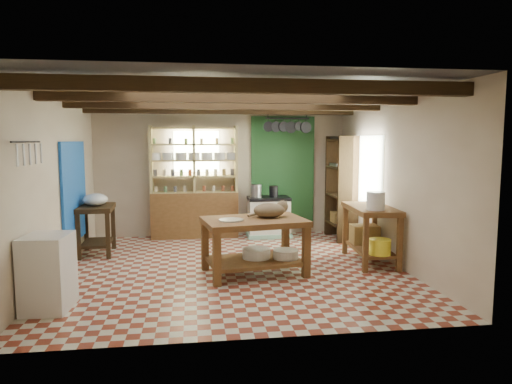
{
  "coord_description": "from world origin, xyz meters",
  "views": [
    {
      "loc": [
        -0.58,
        -6.7,
        1.92
      ],
      "look_at": [
        0.4,
        0.3,
        1.12
      ],
      "focal_mm": 32.0,
      "sensor_mm": 36.0,
      "label": 1
    }
  ],
  "objects": [
    {
      "name": "green_wall_patch",
      "position": [
        1.25,
        2.47,
        1.25
      ],
      "size": [
        1.3,
        0.04,
        2.3
      ],
      "primitive_type": "cube",
      "color": "#1F4F24",
      "rests_on": "wall_back"
    },
    {
      "name": "ceiling_beams",
      "position": [
        0.0,
        0.0,
        2.48
      ],
      "size": [
        5.0,
        3.8,
        0.15
      ],
      "primitive_type": "cube",
      "color": "#352412",
      "rests_on": "ceiling"
    },
    {
      "name": "utensil_rail",
      "position": [
        -2.44,
        -1.2,
        1.78
      ],
      "size": [
        0.06,
        0.9,
        0.28
      ],
      "primitive_type": "cube",
      "color": "black",
      "rests_on": "wall_left"
    },
    {
      "name": "white_bucket",
      "position": [
        2.11,
        -0.3,
        1.03
      ],
      "size": [
        0.29,
        0.29,
        0.27
      ],
      "primitive_type": "cylinder",
      "rotation": [
        0.0,
        0.0,
        -0.07
      ],
      "color": "silver",
      "rests_on": "right_counter"
    },
    {
      "name": "stove",
      "position": [
        0.91,
        2.15,
        0.4
      ],
      "size": [
        0.83,
        0.56,
        0.8
      ],
      "primitive_type": "cube",
      "rotation": [
        0.0,
        0.0,
        -0.01
      ],
      "color": "beige",
      "rests_on": "floor"
    },
    {
      "name": "basin_small",
      "position": [
        0.74,
        -0.35,
        0.28
      ],
      "size": [
        0.42,
        0.42,
        0.13
      ],
      "primitive_type": "cylinder",
      "rotation": [
        0.0,
        0.0,
        0.17
      ],
      "color": "silver",
      "rests_on": "work_table"
    },
    {
      "name": "tall_rack",
      "position": [
        2.28,
        1.8,
        1.0
      ],
      "size": [
        0.4,
        0.86,
        2.0
      ],
      "primitive_type": "cube",
      "color": "#352412",
      "rests_on": "floor"
    },
    {
      "name": "wicker_basket",
      "position": [
        2.2,
        0.34,
        0.39
      ],
      "size": [
        0.45,
        0.37,
        0.3
      ],
      "primitive_type": "cube",
      "rotation": [
        0.0,
        0.0,
        -0.07
      ],
      "color": "olive",
      "rests_on": "right_counter"
    },
    {
      "name": "kettle_right",
      "position": [
        1.0,
        2.15,
        0.91
      ],
      "size": [
        0.18,
        0.18,
        0.22
      ],
      "primitive_type": "cylinder",
      "rotation": [
        0.0,
        0.0,
        -0.01
      ],
      "color": "black",
      "rests_on": "stove"
    },
    {
      "name": "blue_wall_patch",
      "position": [
        -2.47,
        0.9,
        1.1
      ],
      "size": [
        0.04,
        1.4,
        1.6
      ],
      "primitive_type": "cube",
      "color": "blue",
      "rests_on": "wall_left"
    },
    {
      "name": "wall_right",
      "position": [
        2.5,
        0.0,
        1.3
      ],
      "size": [
        0.04,
        5.0,
        2.6
      ],
      "primitive_type": "cube",
      "color": "beige",
      "rests_on": "floor"
    },
    {
      "name": "prep_table",
      "position": [
        -2.2,
        1.16,
        0.42
      ],
      "size": [
        0.6,
        0.85,
        0.83
      ],
      "primitive_type": "cube",
      "rotation": [
        0.0,
        0.0,
        0.05
      ],
      "color": "#352412",
      "rests_on": "floor"
    },
    {
      "name": "shelving_unit",
      "position": [
        -0.55,
        2.31,
        1.1
      ],
      "size": [
        1.7,
        0.34,
        2.2
      ],
      "primitive_type": "cube",
      "color": "tan",
      "rests_on": "floor"
    },
    {
      "name": "window_back",
      "position": [
        -0.5,
        2.48,
        1.7
      ],
      "size": [
        0.9,
        0.02,
        0.8
      ],
      "primitive_type": "cube",
      "color": "silver",
      "rests_on": "wall_back"
    },
    {
      "name": "ceiling",
      "position": [
        0.0,
        0.0,
        2.6
      ],
      "size": [
        5.0,
        5.0,
        0.02
      ],
      "primitive_type": "cube",
      "color": "#414146",
      "rests_on": "wall_back"
    },
    {
      "name": "pot_rack",
      "position": [
        1.25,
        2.05,
        2.18
      ],
      "size": [
        0.86,
        0.12,
        0.36
      ],
      "primitive_type": "cube",
      "color": "black",
      "rests_on": "ceiling"
    },
    {
      "name": "wall_front",
      "position": [
        0.0,
        -2.5,
        1.3
      ],
      "size": [
        5.0,
        0.04,
        2.6
      ],
      "primitive_type": "cube",
      "color": "beige",
      "rests_on": "floor"
    },
    {
      "name": "cat",
      "position": [
        0.52,
        -0.24,
        0.91
      ],
      "size": [
        0.56,
        0.49,
        0.21
      ],
      "primitive_type": "ellipsoid",
      "rotation": [
        0.0,
        0.0,
        0.34
      ],
      "color": "olive",
      "rests_on": "work_table"
    },
    {
      "name": "enamel_bowl",
      "position": [
        -2.2,
        1.16,
        0.93
      ],
      "size": [
        0.43,
        0.43,
        0.2
      ],
      "primitive_type": "ellipsoid",
      "rotation": [
        0.0,
        0.0,
        0.05
      ],
      "color": "silver",
      "rests_on": "prep_table"
    },
    {
      "name": "work_table",
      "position": [
        0.28,
        -0.33,
        0.4
      ],
      "size": [
        1.55,
        1.17,
        0.8
      ],
      "primitive_type": "cube",
      "rotation": [
        0.0,
        0.0,
        0.17
      ],
      "color": "brown",
      "rests_on": "floor"
    },
    {
      "name": "yellow_tub",
      "position": [
        2.15,
        -0.41,
        0.35
      ],
      "size": [
        0.34,
        0.34,
        0.23
      ],
      "primitive_type": "cylinder",
      "rotation": [
        0.0,
        0.0,
        -0.07
      ],
      "color": "yellow",
      "rests_on": "right_counter"
    },
    {
      "name": "window_right",
      "position": [
        2.48,
        1.0,
        1.4
      ],
      "size": [
        0.02,
        1.3,
        1.2
      ],
      "primitive_type": "cube",
      "color": "silver",
      "rests_on": "wall_right"
    },
    {
      "name": "steel_tray",
      "position": [
        -0.06,
        -0.44,
        0.81
      ],
      "size": [
        0.4,
        0.4,
        0.02
      ],
      "primitive_type": "cylinder",
      "rotation": [
        0.0,
        0.0,
        0.17
      ],
      "color": "#A2A3A9",
      "rests_on": "work_table"
    },
    {
      "name": "white_cabinet",
      "position": [
        -2.22,
        -1.4,
        0.43
      ],
      "size": [
        0.52,
        0.61,
        0.86
      ],
      "primitive_type": "cube",
      "rotation": [
        0.0,
        0.0,
        -0.07
      ],
      "color": "silver",
      "rests_on": "floor"
    },
    {
      "name": "right_counter",
      "position": [
        2.18,
        0.04,
        0.44
      ],
      "size": [
        0.7,
        1.28,
        0.89
      ],
      "primitive_type": "cube",
      "rotation": [
        0.0,
        0.0,
        -0.07
      ],
      "color": "brown",
      "rests_on": "floor"
    },
    {
      "name": "kettle_left",
      "position": [
        0.66,
        2.15,
        0.93
      ],
      "size": [
        0.22,
        0.22,
        0.25
      ],
      "primitive_type": "cylinder",
      "rotation": [
        0.0,
        0.0,
        -0.01
      ],
      "color": "#A2A3A9",
      "rests_on": "stove"
    },
    {
      "name": "floor",
      "position": [
        0.0,
        0.0,
        -0.01
      ],
      "size": [
        5.0,
        5.0,
        0.02
      ],
      "primitive_type": "cube",
      "color": "maroon",
      "rests_on": "ground"
    },
    {
      "name": "basin_large",
      "position": [
        0.32,
        -0.27,
        0.28
      ],
      "size": [
        0.47,
        0.47,
        0.14
      ],
      "primitive_type": "cylinder",
      "rotation": [
        0.0,
        0.0,
        0.17
      ],
      "color": "silver",
      "rests_on": "work_table"
    },
    {
      "name": "wall_left",
      "position": [
        -2.5,
        0.0,
        1.3
      ],
      "size": [
        0.04,
        5.0,
        2.6
      ],
      "primitive_type": "cube",
      "color": "beige",
      "rests_on": "floor"
    },
    {
      "name": "wall_back",
      "position": [
        0.0,
        2.5,
        1.3
      ],
      "size": [
        5.0,
        0.04,
        2.6
      ],
      "primitive_type": "cube",
      "color": "beige",
      "rests_on": "floor"
    }
  ]
}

